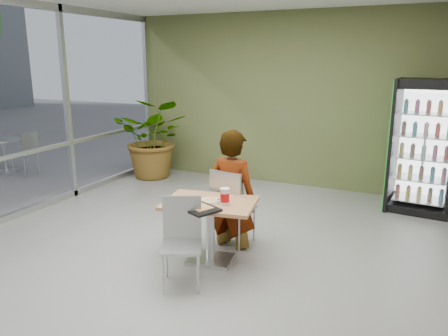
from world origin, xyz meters
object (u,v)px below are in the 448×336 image
at_px(dining_table, 210,219).
at_px(potted_plant, 154,138).
at_px(seated_woman, 233,200).
at_px(cafeteria_tray, 199,208).
at_px(beverage_fridge, 424,147).
at_px(chair_far, 230,202).
at_px(soda_cup, 225,197).
at_px(chair_near, 182,234).

height_order(dining_table, potted_plant, potted_plant).
bearing_deg(seated_woman, cafeteria_tray, 96.31).
xyz_separation_m(dining_table, beverage_fridge, (2.18, 3.02, 0.49)).
relative_size(dining_table, cafeteria_tray, 2.59).
relative_size(chair_far, cafeteria_tray, 2.28).
relative_size(beverage_fridge, potted_plant, 1.28).
distance_m(chair_far, seated_woman, 0.06).
bearing_deg(seated_woman, soda_cup, 113.53).
height_order(dining_table, seated_woman, seated_woman).
bearing_deg(chair_near, seated_woman, 58.73).
distance_m(chair_near, potted_plant, 4.44).
height_order(dining_table, chair_near, chair_near).
distance_m(dining_table, seated_woman, 0.56).
relative_size(dining_table, chair_near, 1.22).
height_order(chair_near, cafeteria_tray, chair_near).
xyz_separation_m(beverage_fridge, potted_plant, (-4.93, -0.06, -0.23)).
bearing_deg(beverage_fridge, seated_woman, -125.68).
xyz_separation_m(dining_table, potted_plant, (-2.75, 2.96, 0.27)).
bearing_deg(soda_cup, seated_woman, 105.46).
height_order(dining_table, chair_far, chair_far).
bearing_deg(dining_table, potted_plant, 132.86).
distance_m(chair_near, beverage_fridge, 4.24).
height_order(chair_far, potted_plant, potted_plant).
bearing_deg(chair_near, chair_far, 59.28).
xyz_separation_m(chair_near, seated_woman, (0.09, 1.12, 0.06)).
bearing_deg(chair_near, cafeteria_tray, 48.84).
xyz_separation_m(chair_far, chair_near, (-0.08, -1.06, -0.04)).
height_order(cafeteria_tray, beverage_fridge, beverage_fridge).
distance_m(seated_woman, beverage_fridge, 3.29).
xyz_separation_m(soda_cup, cafeteria_tray, (-0.19, -0.28, -0.08)).
height_order(dining_table, soda_cup, soda_cup).
bearing_deg(potted_plant, soda_cup, -45.35).
xyz_separation_m(chair_far, beverage_fridge, (2.15, 2.52, 0.44)).
relative_size(soda_cup, beverage_fridge, 0.09).
xyz_separation_m(seated_woman, potted_plant, (-2.79, 2.40, 0.20)).
distance_m(seated_woman, soda_cup, 0.65).
height_order(chair_far, soda_cup, chair_far).
bearing_deg(dining_table, chair_far, 86.95).
bearing_deg(chair_far, cafeteria_tray, 97.25).
distance_m(soda_cup, potted_plant, 4.20).
relative_size(soda_cup, cafeteria_tray, 0.43).
xyz_separation_m(chair_far, soda_cup, (0.18, -0.53, 0.25)).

